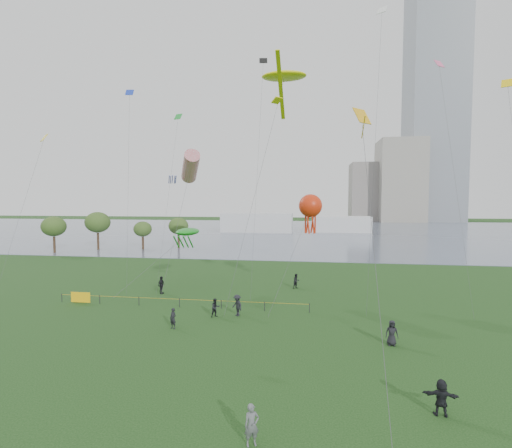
# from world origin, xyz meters

# --- Properties ---
(ground_plane) EXTENTS (400.00, 400.00, 0.00)m
(ground_plane) POSITION_xyz_m (0.00, 0.00, 0.00)
(ground_plane) COLOR black
(lake) EXTENTS (400.00, 120.00, 0.08)m
(lake) POSITION_xyz_m (0.00, 100.00, 0.02)
(lake) COLOR slate
(lake) RESTS_ON ground_plane
(tower) EXTENTS (24.00, 24.00, 120.00)m
(tower) POSITION_xyz_m (62.00, 168.00, 60.00)
(tower) COLOR slate
(tower) RESTS_ON ground_plane
(building_mid) EXTENTS (20.00, 20.00, 38.00)m
(building_mid) POSITION_xyz_m (46.00, 162.00, 19.00)
(building_mid) COLOR gray
(building_mid) RESTS_ON ground_plane
(building_low) EXTENTS (16.00, 18.00, 28.00)m
(building_low) POSITION_xyz_m (32.00, 168.00, 14.00)
(building_low) COLOR slate
(building_low) RESTS_ON ground_plane
(pavilion_left) EXTENTS (22.00, 8.00, 6.00)m
(pavilion_left) POSITION_xyz_m (-12.00, 95.00, 3.00)
(pavilion_left) COLOR silver
(pavilion_left) RESTS_ON ground_plane
(pavilion_right) EXTENTS (18.00, 7.00, 5.00)m
(pavilion_right) POSITION_xyz_m (14.00, 98.00, 2.50)
(pavilion_right) COLOR silver
(pavilion_right) RESTS_ON ground_plane
(trees) EXTENTS (25.07, 14.45, 7.63)m
(trees) POSITION_xyz_m (-34.82, 48.69, 4.99)
(trees) COLOR #372619
(trees) RESTS_ON ground_plane
(fence) EXTENTS (24.07, 0.07, 1.05)m
(fence) POSITION_xyz_m (-13.71, 12.57, 0.55)
(fence) COLOR black
(fence) RESTS_ON ground_plane
(kite_flyer) EXTENTS (0.74, 0.64, 1.71)m
(kite_flyer) POSITION_xyz_m (2.11, -5.75, 0.85)
(kite_flyer) COLOR #595D61
(kite_flyer) RESTS_ON ground_plane
(spectator_a) EXTENTS (0.99, 0.96, 1.60)m
(spectator_a) POSITION_xyz_m (-3.53, 10.20, 0.80)
(spectator_a) COLOR black
(spectator_a) RESTS_ON ground_plane
(spectator_b) EXTENTS (1.33, 1.33, 1.85)m
(spectator_b) POSITION_xyz_m (-1.75, 10.77, 0.92)
(spectator_b) COLOR black
(spectator_b) RESTS_ON ground_plane
(spectator_c) EXTENTS (0.65, 1.16, 1.87)m
(spectator_c) POSITION_xyz_m (-11.24, 17.09, 0.94)
(spectator_c) COLOR black
(spectator_c) RESTS_ON ground_plane
(spectator_d) EXTENTS (0.86, 0.57, 1.73)m
(spectator_d) POSITION_xyz_m (10.00, 5.92, 0.87)
(spectator_d) COLOR black
(spectator_d) RESTS_ON ground_plane
(spectator_e) EXTENTS (1.63, 0.69, 1.70)m
(spectator_e) POSITION_xyz_m (10.44, -2.41, 0.85)
(spectator_e) COLOR black
(spectator_e) RESTS_ON ground_plane
(spectator_f) EXTENTS (0.69, 0.59, 1.61)m
(spectator_f) POSITION_xyz_m (-6.05, 6.93, 0.80)
(spectator_f) COLOR black
(spectator_f) RESTS_ON ground_plane
(spectator_g) EXTENTS (1.02, 1.00, 1.66)m
(spectator_g) POSITION_xyz_m (2.93, 21.57, 0.83)
(spectator_g) COLOR black
(spectator_g) RESTS_ON ground_plane
(kite_stingray) EXTENTS (6.80, 9.90, 22.86)m
(kite_stingray) POSITION_xyz_m (1.64, 18.21, 22.39)
(kite_stingray) COLOR #3F3F42
(kite_windsock) EXTENTS (4.28, 10.55, 15.91)m
(kite_windsock) POSITION_xyz_m (-9.80, 22.90, 13.97)
(kite_windsock) COLOR #3F3F42
(kite_creature) EXTENTS (7.14, 8.40, 6.77)m
(kite_creature) POSITION_xyz_m (-9.55, 20.92, 6.31)
(kite_creature) COLOR #3F3F42
(kite_octopus) EXTENTS (4.74, 9.49, 10.60)m
(kite_octopus) POSITION_xyz_m (4.42, 19.07, 9.32)
(kite_octopus) COLOR #3F3F42
(kite_delta) EXTENTS (1.49, 15.15, 16.82)m
(kite_delta) POSITION_xyz_m (8.12, 8.02, 15.26)
(kite_delta) COLOR #3F3F42
(small_kites) EXTENTS (43.43, 11.20, 12.96)m
(small_kites) POSITION_xyz_m (-0.43, 18.89, 22.19)
(small_kites) COLOR #1933B2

